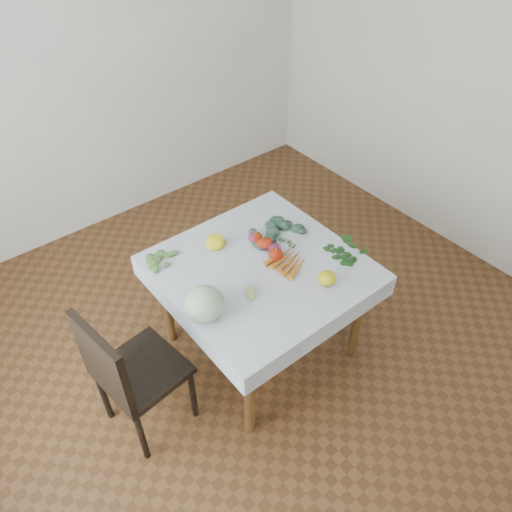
{
  "coord_description": "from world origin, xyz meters",
  "views": [
    {
      "loc": [
        -1.38,
        -1.67,
        2.77
      ],
      "look_at": [
        -0.01,
        0.03,
        0.82
      ],
      "focal_mm": 35.0,
      "sensor_mm": 36.0,
      "label": 1
    }
  ],
  "objects_px": {
    "table": "(261,279)",
    "cabbage": "(204,304)",
    "heirloom_back": "(216,242)",
    "carrot_bunch": "(288,261)",
    "chair": "(126,371)"
  },
  "relations": [
    {
      "from": "chair",
      "to": "heirloom_back",
      "type": "distance_m",
      "value": 0.92
    },
    {
      "from": "heirloom_back",
      "to": "carrot_bunch",
      "type": "relative_size",
      "value": 0.55
    },
    {
      "from": "chair",
      "to": "carrot_bunch",
      "type": "relative_size",
      "value": 4.19
    },
    {
      "from": "heirloom_back",
      "to": "carrot_bunch",
      "type": "xyz_separation_m",
      "value": [
        0.25,
        -0.39,
        -0.03
      ]
    },
    {
      "from": "table",
      "to": "cabbage",
      "type": "distance_m",
      "value": 0.53
    },
    {
      "from": "chair",
      "to": "cabbage",
      "type": "bearing_deg",
      "value": -13.37
    },
    {
      "from": "chair",
      "to": "carrot_bunch",
      "type": "xyz_separation_m",
      "value": [
        1.08,
        -0.07,
        0.23
      ]
    },
    {
      "from": "table",
      "to": "carrot_bunch",
      "type": "xyz_separation_m",
      "value": [
        0.14,
        -0.08,
        0.12
      ]
    },
    {
      "from": "carrot_bunch",
      "to": "heirloom_back",
      "type": "bearing_deg",
      "value": 122.71
    },
    {
      "from": "heirloom_back",
      "to": "carrot_bunch",
      "type": "distance_m",
      "value": 0.47
    },
    {
      "from": "chair",
      "to": "cabbage",
      "type": "xyz_separation_m",
      "value": [
        0.45,
        -0.11,
        0.31
      ]
    },
    {
      "from": "chair",
      "to": "carrot_bunch",
      "type": "distance_m",
      "value": 1.1
    },
    {
      "from": "chair",
      "to": "heirloom_back",
      "type": "height_order",
      "value": "chair"
    },
    {
      "from": "cabbage",
      "to": "heirloom_back",
      "type": "xyz_separation_m",
      "value": [
        0.37,
        0.43,
        -0.05
      ]
    },
    {
      "from": "table",
      "to": "chair",
      "type": "relative_size",
      "value": 1.05
    }
  ]
}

